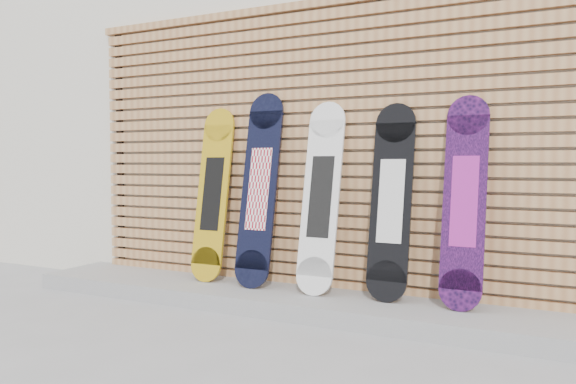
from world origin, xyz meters
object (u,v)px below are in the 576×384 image
Objects in this scene: snowboard_3 at (391,201)px; snowboard_2 at (321,197)px; snowboard_0 at (213,194)px; snowboard_4 at (464,201)px; snowboard_1 at (259,189)px.

snowboard_2 is at bearing -177.48° from snowboard_3.
snowboard_2 reaches higher than snowboard_0.
snowboard_2 reaches higher than snowboard_3.
snowboard_2 reaches higher than snowboard_4.
snowboard_1 is at bearing 179.94° from snowboard_2.
snowboard_0 is 0.93× the size of snowboard_1.
snowboard_3 is (1.03, 0.02, -0.06)m from snowboard_1.
snowboard_4 reaches higher than snowboard_3.
snowboard_1 is 1.53m from snowboard_4.
snowboard_4 is at bearing -0.92° from snowboard_3.
snowboard_4 is (0.49, -0.01, 0.01)m from snowboard_3.
snowboard_1 reaches higher than snowboard_3.
snowboard_1 is 1.07× the size of snowboard_4.
snowboard_4 is at bearing 0.54° from snowboard_1.
snowboard_0 is 1.02× the size of snowboard_3.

